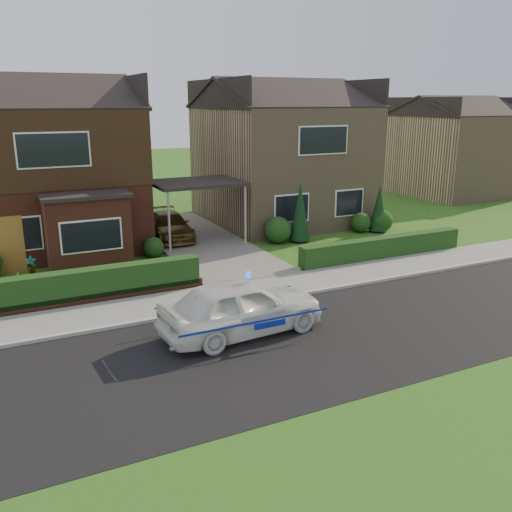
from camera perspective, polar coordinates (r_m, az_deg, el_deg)
ground at (r=15.04m, az=8.51°, el=-8.19°), size 120.00×120.00×0.00m
road at (r=15.04m, az=8.51°, el=-8.19°), size 60.00×6.00×0.02m
kerb at (r=17.41m, az=2.87°, el=-4.37°), size 60.00×0.16×0.12m
sidewalk at (r=18.29m, az=1.28°, el=-3.37°), size 60.00×2.00×0.10m
grass_verge at (r=11.78m, az=22.89°, el=-16.68°), size 60.00×4.00×0.01m
driveway at (r=24.36m, az=-6.15°, el=1.52°), size 3.80×12.00×0.12m
house_left at (r=25.33m, az=-21.33°, el=9.71°), size 7.50×9.53×7.25m
house_right at (r=28.81m, az=2.63°, el=11.11°), size 7.50×8.06×7.25m
carport_link at (r=23.80m, az=-6.30°, el=7.56°), size 3.80×3.00×2.77m
dwarf_wall at (r=17.69m, az=-17.59°, el=-4.39°), size 7.70×0.25×0.36m
hedge_left at (r=17.89m, az=-17.62°, el=-4.77°), size 7.50×0.55×0.90m
hedge_right at (r=22.37m, az=13.12°, el=-0.29°), size 7.50×0.55×0.80m
shrub_left_mid at (r=21.60m, az=-14.65°, el=0.84°), size 1.32×1.32×1.32m
shrub_left_near at (r=22.29m, az=-10.75°, el=0.91°), size 0.84×0.84×0.84m
shrub_right_near at (r=24.07m, az=2.31°, el=2.75°), size 1.20×1.20×1.20m
shrub_right_mid at (r=26.61m, az=10.99°, el=3.49°), size 0.96×0.96×0.96m
shrub_right_far at (r=26.98m, az=13.08°, el=3.66°), size 1.08×1.08×1.08m
conifer_a at (r=24.23m, az=4.64°, el=4.49°), size 0.90×0.90×2.60m
conifer_b at (r=26.74m, az=12.82°, el=4.80°), size 0.90×0.90×2.20m
neighbour_right at (r=39.15m, az=20.00°, el=9.92°), size 6.50×7.00×5.20m
police_car at (r=14.65m, az=-1.53°, el=-5.41°), size 4.16×4.64×1.70m
driveway_car at (r=24.80m, az=-9.13°, el=3.18°), size 1.86×4.07×1.15m
potted_plant_a at (r=21.04m, az=-22.58°, el=-1.08°), size 0.42×0.31×0.76m
potted_plant_b at (r=19.17m, az=-24.09°, el=-2.81°), size 0.56×0.55×0.79m
potted_plant_c at (r=19.58m, az=-8.73°, el=-1.28°), size 0.44×0.44×0.72m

